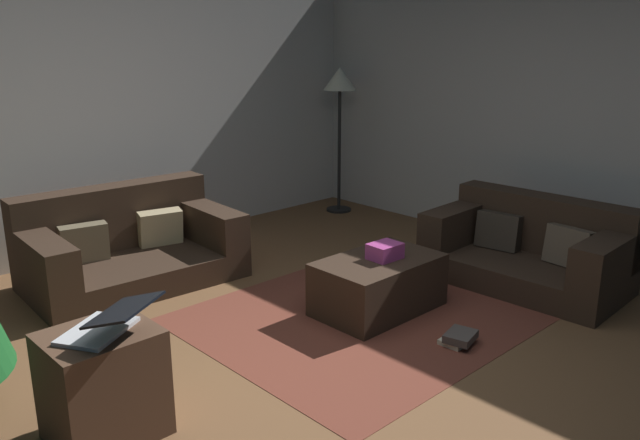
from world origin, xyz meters
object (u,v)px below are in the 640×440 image
Objects in this scene: couch_right at (530,250)px; corner_lamp at (340,90)px; tv_remote at (381,255)px; book_stack at (459,338)px; couch_left at (127,247)px; gift_box at (385,251)px; ottoman at (378,285)px; laptop at (107,323)px; side_table at (103,385)px.

corner_lamp is (0.45, 2.62, 1.09)m from couch_right.
book_stack is (-0.09, -0.75, -0.36)m from tv_remote.
gift_box is at bearing 123.14° from couch_left.
gift_box reaches higher than ottoman.
laptop is 4.55m from corner_lamp.
couch_right is 3.45m from laptop.
couch_left is at bearing 119.08° from ottoman.
couch_left reaches higher than ottoman.
gift_box is at bearing 84.93° from book_stack.
couch_left is at bearing 119.60° from gift_box.
book_stack is at bearing -95.07° from gift_box.
couch_left is at bearing 119.65° from tv_remote.
corner_lamp reaches higher than couch_right.
corner_lamp is (1.79, 2.87, 1.32)m from book_stack.
couch_left reaches higher than tv_remote.
ottoman is at bearing 2.24° from side_table.
couch_right is 9.61× the size of tv_remote.
gift_box reaches higher than tv_remote.
laptop is 0.33× the size of corner_lamp.
couch_right is 2.91× the size of laptop.
book_stack is at bearing -121.85° from corner_lamp.
book_stack is 3.63m from corner_lamp.
book_stack is (2.11, -0.64, -0.24)m from side_table.
ottoman is at bearing 146.52° from gift_box.
corner_lamp reaches higher than laptop.
couch_right reaches higher than book_stack.
side_table is at bearing -178.30° from tv_remote.
side_table is 2.22m from book_stack.
couch_left is 3.18× the size of laptop.
laptop is at bearing 82.25° from couch_right.
tv_remote is 0.28× the size of side_table.
side_table reaches higher than book_stack.
laptop is (-3.42, 0.33, 0.35)m from couch_right.
couch_left reaches higher than book_stack.
ottoman is at bearing -129.29° from corner_lamp.
side_table is at bearing 63.11° from couch_left.
gift_box reaches higher than book_stack.
laptop is 2.07× the size of book_stack.
corner_lamp reaches higher than gift_box.
laptop is (-2.14, -0.11, 0.17)m from gift_box.
book_stack is at bearing -97.82° from tv_remote.
ottoman is 0.26m from gift_box.
couch_left reaches higher than couch_right.
corner_lamp is at bearing 51.57° from gift_box.
tv_remote is 2.20m from side_table.
book_stack is (2.08, -0.59, -0.58)m from laptop.
ottoman reaches higher than book_stack.
corner_lamp is at bearing -11.84° from couch_right.
gift_box is 0.40× the size of side_table.
laptop is at bearing 64.43° from couch_left.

